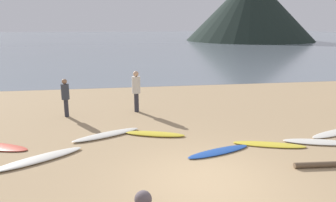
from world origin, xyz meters
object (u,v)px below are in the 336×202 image
Objects in this scene: person_2 at (136,88)px; beach_rock_near at (143,199)px; surfboard_5 at (269,144)px; surfboard_6 at (318,142)px; surfboard_4 at (219,151)px; person_0 at (65,95)px; driftwood_log at (327,164)px; surfboard_2 at (107,135)px; surfboard_3 at (155,134)px; surfboard_7 at (335,133)px; surfboard_1 at (39,159)px.

beach_rock_near is (-0.35, -7.51, -0.85)m from person_2.
surfboard_5 is 1.02× the size of surfboard_6.
surfboard_6 is at bearing -14.65° from surfboard_4.
person_0 is 9.68m from driftwood_log.
surfboard_2 is at bearing -179.36° from surfboard_5.
surfboard_3 is 0.93× the size of surfboard_5.
driftwood_log reaches higher than surfboard_3.
person_0 is (-4.98, 4.61, 0.88)m from surfboard_4.
surfboard_3 reaches higher than surfboard_7.
surfboard_1 is at bearing 165.75° from surfboard_7.
beach_rock_near is (2.68, -2.83, 0.14)m from surfboard_1.
person_0 is at bearing 166.33° from surfboard_5.
surfboard_1 is at bearing -163.15° from surfboard_6.
surfboard_4 is 2.93m from driftwood_log.
surfboard_2 is at bearing -29.73° from person_2.
surfboard_3 is 5.64× the size of beach_rock_near.
person_2 reaches higher than driftwood_log.
surfboard_7 is 1.29× the size of person_2.
surfboard_5 is at bearing 34.54° from beach_rock_near.
surfboard_1 is 5.66m from person_2.
surfboard_1 is 9.68m from surfboard_7.
surfboard_3 is 0.92× the size of surfboard_7.
beach_rock_near is at bearing -171.51° from surfboard_7.
surfboard_3 is 5.35m from driftwood_log.
surfboard_1 is at bearing -40.36° from person_2.
person_0 is (-6.71, 4.31, 0.89)m from surfboard_5.
person_2 is (-2.11, 4.92, 1.00)m from surfboard_4.
surfboard_6 reaches higher than surfboard_4.
surfboard_1 reaches higher than surfboard_7.
surfboard_6 is at bearing -32.81° from surfboard_1.
beach_rock_near is at bearing 158.31° from person_0.
person_2 reaches higher than surfboard_7.
driftwood_log is (4.27, -3.22, 0.03)m from surfboard_3.
person_2 is 0.97× the size of driftwood_log.
person_2 is at bearing 126.48° from driftwood_log.
driftwood_log is at bearing -56.30° from surfboard_2.
driftwood_log is 4.93× the size of beach_rock_near.
surfboard_7 is 6.15× the size of beach_rock_near.
surfboard_7 is at bearing 33.07° from surfboard_5.
surfboard_3 is (1.62, -0.16, -0.00)m from surfboard_2.
surfboard_4 is 3.57m from beach_rock_near.
person_0 reaches higher than surfboard_7.
surfboard_2 reaches higher than surfboard_3.
surfboard_5 is 8.02m from person_0.
surfboard_2 reaches higher than surfboard_1.
person_2 reaches higher than surfboard_3.
surfboard_4 is 0.97× the size of surfboard_6.
surfboard_3 is at bearing -32.11° from surfboard_2.
surfboard_5 is at bearing 115.90° from driftwood_log.
person_0 is 0.89× the size of person_2.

